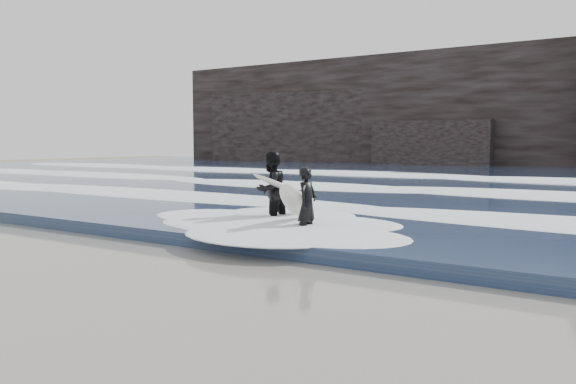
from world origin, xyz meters
name	(u,v)px	position (x,y,z in m)	size (l,w,h in m)	color
ground	(89,284)	(0.00, 0.00, 0.00)	(120.00, 120.00, 0.00)	olive
sea	(499,177)	(0.00, 29.00, 0.15)	(90.00, 52.00, 0.30)	navy
headland	(545,109)	(0.00, 46.00, 5.00)	(70.00, 9.00, 10.00)	black
foam_near	(348,204)	(0.00, 9.00, 0.40)	(60.00, 3.20, 0.20)	white
foam_mid	(427,187)	(0.00, 16.00, 0.42)	(60.00, 4.00, 0.24)	white
foam_far	(483,175)	(0.00, 25.00, 0.45)	(60.00, 4.80, 0.30)	white
surfer_left	(304,203)	(0.82, 5.12, 0.82)	(1.15, 1.82, 1.63)	black
surfer_right	(272,190)	(-0.71, 6.12, 0.98)	(1.41, 2.04, 1.95)	black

